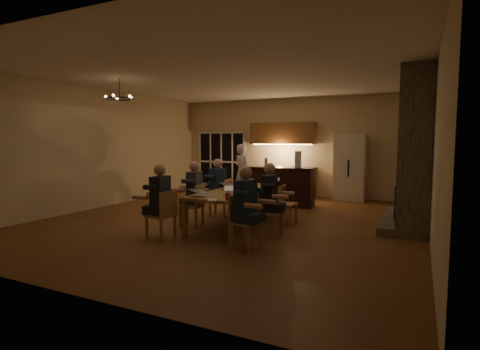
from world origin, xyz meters
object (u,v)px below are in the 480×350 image
object	(u,v)px
chair_left_mid	(191,205)
can_cola	(260,181)
refrigerator	(350,168)
person_right_mid	(269,199)
standing_person	(242,172)
bar_island	(281,186)
laptop_c	(230,184)
laptop_e	(252,179)
chair_right_mid	(270,212)
person_left_near	(160,201)
plate_left	(205,194)
chair_right_near	(247,222)
person_left_far	(218,188)
bar_blender	(298,159)
laptop_a	(200,190)
dining_table	(240,207)
redcup_mid	(229,185)
laptop_b	(232,190)
laptop_d	(247,186)
chandelier	(120,99)
mug_back	(241,183)
can_silver	(228,191)
plate_near	(244,194)
person_right_near	(246,208)
redcup_near	(228,197)
can_right	(263,187)
mug_front	(227,190)
plate_far	(270,187)
person_left_mid	(195,193)
chair_right_far	(285,203)
chair_left_far	(220,198)
bar_bottle	(266,162)
mug_mid	(256,186)

from	to	relation	value
chair_left_mid	can_cola	xyz separation A→B (m)	(0.76, 1.96, 0.37)
refrigerator	person_right_mid	world-z (taller)	refrigerator
can_cola	standing_person	bearing A→B (deg)	126.52
bar_island	laptop_c	world-z (taller)	bar_island
laptop_e	chair_right_mid	bearing A→B (deg)	135.47
chair_left_mid	person_left_near	bearing A→B (deg)	-7.05
plate_left	chair_right_near	bearing A→B (deg)	-29.48
bar_island	plate_left	size ratio (longest dim) A/B	8.19
person_left_far	bar_blender	world-z (taller)	bar_blender
laptop_a	bar_blender	bearing A→B (deg)	-104.92
dining_table	redcup_mid	distance (m)	0.71
person_right_mid	laptop_b	size ratio (longest dim) A/B	4.31
chair_left_mid	bar_blender	world-z (taller)	bar_blender
dining_table	laptop_d	bearing A→B (deg)	-25.92
chandelier	laptop_b	size ratio (longest dim) A/B	1.96
mug_back	plate_left	distance (m)	1.69
person_left_far	can_silver	size ratio (longest dim) A/B	11.50
laptop_b	plate_near	size ratio (longest dim) A/B	1.29
dining_table	laptop_b	world-z (taller)	laptop_b
redcup_mid	chandelier	bearing A→B (deg)	-157.32
refrigerator	chandelier	bearing A→B (deg)	-130.12
person_right_near	redcup_near	size ratio (longest dim) A/B	11.50
chair_right_mid	can_right	xyz separation A→B (m)	(-0.45, 0.78, 0.37)
can_right	plate_left	distance (m)	1.34
mug_front	plate_far	bearing A→B (deg)	67.93
dining_table	person_left_mid	distance (m)	1.01
person_left_near	laptop_e	distance (m)	2.85
laptop_c	plate_far	distance (m)	0.95
plate_left	bar_blender	size ratio (longest dim) A/B	0.52
person_right_mid	laptop_d	size ratio (longest dim) A/B	4.31
laptop_c	mug_back	size ratio (longest dim) A/B	3.20
person_left_far	can_silver	distance (m)	1.56
person_left_mid	mug_back	size ratio (longest dim) A/B	13.80
chair_right_near	chair_right_far	world-z (taller)	same
dining_table	bar_island	xyz separation A→B (m)	(-0.03, 2.70, 0.17)
chair_left_far	redcup_mid	distance (m)	0.62
chair_left_mid	laptop_e	bearing A→B (deg)	151.28
person_left_far	can_cola	distance (m)	1.13
bar_bottle	person_left_far	bearing A→B (deg)	-99.07
plate_near	can_silver	bearing A→B (deg)	-158.41
bar_bottle	chair_left_far	bearing A→B (deg)	-99.26
chandelier	mug_mid	bearing A→B (deg)	21.54
person_right_near	laptop_a	xyz separation A→B (m)	(-1.16, 0.46, 0.17)
laptop_b	plate_left	bearing A→B (deg)	161.82
laptop_b	can_cola	distance (m)	2.20
dining_table	mug_back	xyz separation A→B (m)	(-0.39, 0.85, 0.43)
dining_table	chandelier	size ratio (longest dim) A/B	4.61
bar_island	chair_left_mid	xyz separation A→B (m)	(-0.84, -3.26, -0.10)
person_left_mid	redcup_mid	world-z (taller)	person_left_mid
chair_right_far	person_right_mid	world-z (taller)	person_right_mid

